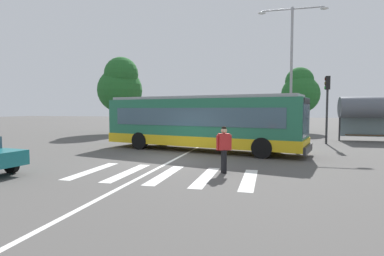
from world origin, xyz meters
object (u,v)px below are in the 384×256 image
object	(u,v)px
parked_car_charcoal	(207,126)
twin_arm_street_lamp	(292,59)
bus_stop_shelter	(372,108)
background_tree_left	(120,85)
background_tree_right	(300,91)
city_transit_bus	(201,123)
pedestrian_crossing_street	(224,147)
parked_car_red	(175,126)
parked_car_blue	(236,127)
traffic_light_far_corner	(327,98)
parked_car_black	(265,127)

from	to	relation	value
parked_car_charcoal	twin_arm_street_lamp	xyz separation A→B (m)	(7.21, -2.56, 5.44)
bus_stop_shelter	background_tree_left	distance (m)	21.64
bus_stop_shelter	background_tree_right	size ratio (longest dim) A/B	0.64
bus_stop_shelter	city_transit_bus	bearing A→B (deg)	-144.15
pedestrian_crossing_street	background_tree_left	size ratio (longest dim) A/B	0.23
background_tree_left	background_tree_right	distance (m)	18.25
city_transit_bus	parked_car_red	bearing A→B (deg)	114.97
parked_car_charcoal	pedestrian_crossing_street	bearing A→B (deg)	-76.30
parked_car_red	parked_car_blue	xyz separation A→B (m)	(5.52, 0.56, 0.00)
traffic_light_far_corner	background_tree_right	bearing A→B (deg)	93.69
bus_stop_shelter	pedestrian_crossing_street	bearing A→B (deg)	-122.63
pedestrian_crossing_street	twin_arm_street_lamp	world-z (taller)	twin_arm_street_lamp
parked_car_red	traffic_light_far_corner	distance (m)	13.32
parked_car_black	background_tree_left	world-z (taller)	background_tree_left
city_transit_bus	bus_stop_shelter	distance (m)	13.46
parked_car_red	background_tree_left	world-z (taller)	background_tree_left
background_tree_right	traffic_light_far_corner	bearing A→B (deg)	-86.31
city_transit_bus	parked_car_red	xyz separation A→B (m)	(-4.74, 10.17, -0.82)
parked_car_blue	background_tree_right	xyz separation A→B (m)	(5.97, 5.89, 3.52)
parked_car_charcoal	city_transit_bus	bearing A→B (deg)	-80.12
background_tree_left	background_tree_right	size ratio (longest dim) A/B	1.10
parked_car_red	background_tree_right	distance (m)	13.64
bus_stop_shelter	background_tree_left	world-z (taller)	background_tree_left
traffic_light_far_corner	pedestrian_crossing_street	bearing A→B (deg)	-115.49
city_transit_bus	pedestrian_crossing_street	size ratio (longest dim) A/B	6.83
parked_car_black	background_tree_right	xyz separation A→B (m)	(3.35, 6.16, 3.52)
parked_car_red	parked_car_charcoal	size ratio (longest dim) A/B	0.98
parked_car_red	bus_stop_shelter	xyz separation A→B (m)	(15.62, -2.31, 1.65)
traffic_light_far_corner	bus_stop_shelter	xyz separation A→B (m)	(3.41, 2.47, -0.65)
background_tree_right	twin_arm_street_lamp	bearing A→B (deg)	-99.72
twin_arm_street_lamp	background_tree_left	bearing A→B (deg)	171.69
parked_car_red	parked_car_blue	distance (m)	5.55
background_tree_right	parked_car_red	bearing A→B (deg)	-150.68
city_transit_bus	parked_car_charcoal	xyz separation A→B (m)	(-1.88, 10.82, -0.82)
traffic_light_far_corner	bus_stop_shelter	bearing A→B (deg)	35.97
traffic_light_far_corner	background_tree_right	world-z (taller)	background_tree_right
city_transit_bus	bus_stop_shelter	xyz separation A→B (m)	(10.89, 7.87, 0.83)
pedestrian_crossing_street	background_tree_right	distance (m)	23.10
parked_car_red	parked_car_charcoal	distance (m)	2.92
parked_car_black	bus_stop_shelter	bearing A→B (deg)	-19.16
parked_car_red	traffic_light_far_corner	size ratio (longest dim) A/B	1.00
parked_car_blue	bus_stop_shelter	bearing A→B (deg)	-15.85
parked_car_blue	background_tree_left	size ratio (longest dim) A/B	0.63
parked_car_blue	twin_arm_street_lamp	world-z (taller)	twin_arm_street_lamp
parked_car_blue	background_tree_left	distance (m)	11.90
parked_car_red	background_tree_left	bearing A→B (deg)	176.08
parked_car_red	background_tree_left	size ratio (longest dim) A/B	0.61
pedestrian_crossing_street	twin_arm_street_lamp	xyz separation A→B (m)	(3.16, 14.03, 5.24)
traffic_light_far_corner	bus_stop_shelter	size ratio (longest dim) A/B	1.06
parked_car_charcoal	background_tree_right	xyz separation A→B (m)	(8.64, 5.81, 3.52)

